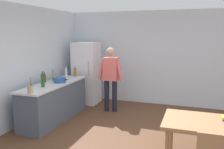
% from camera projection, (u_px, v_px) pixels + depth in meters
% --- Properties ---
extents(ground_plane, '(14.00, 14.00, 0.00)m').
position_uv_depth(ground_plane, '(126.00, 146.00, 4.47)').
color(ground_plane, brown).
extents(wall_back, '(6.40, 0.12, 2.70)m').
position_uv_depth(wall_back, '(154.00, 58.00, 7.04)').
color(wall_back, silver).
rests_on(wall_back, ground_plane).
extents(wall_left, '(0.12, 5.60, 2.70)m').
position_uv_depth(wall_left, '(14.00, 66.00, 5.27)').
color(wall_left, silver).
rests_on(wall_left, ground_plane).
extents(kitchen_counter, '(0.64, 2.20, 0.90)m').
position_uv_depth(kitchen_counter, '(55.00, 101.00, 5.79)').
color(kitchen_counter, '#4C5666').
rests_on(kitchen_counter, ground_plane).
extents(refrigerator, '(0.70, 0.67, 1.80)m').
position_uv_depth(refrigerator, '(87.00, 73.00, 7.17)').
color(refrigerator, white).
rests_on(refrigerator, ground_plane).
extents(person, '(0.70, 0.22, 1.70)m').
position_uv_depth(person, '(111.00, 75.00, 6.34)').
color(person, '#1E1E2D').
rests_on(person, ground_plane).
extents(dining_table, '(1.40, 0.90, 0.75)m').
position_uv_depth(dining_table, '(211.00, 127.00, 3.63)').
color(dining_table, '#9E754C').
rests_on(dining_table, ground_plane).
extents(cooking_pot, '(0.40, 0.28, 0.12)m').
position_uv_depth(cooking_pot, '(60.00, 80.00, 5.77)').
color(cooking_pot, '#285193').
rests_on(cooking_pot, kitchen_counter).
extents(utensil_jar, '(0.11, 0.11, 0.32)m').
position_uv_depth(utensil_jar, '(30.00, 89.00, 4.72)').
color(utensil_jar, tan).
rests_on(utensil_jar, kitchen_counter).
extents(bottle_water_clear, '(0.07, 0.07, 0.30)m').
position_uv_depth(bottle_water_clear, '(66.00, 73.00, 6.39)').
color(bottle_water_clear, silver).
rests_on(bottle_water_clear, kitchen_counter).
extents(bottle_oil_amber, '(0.06, 0.06, 0.28)m').
position_uv_depth(bottle_oil_amber, '(75.00, 72.00, 6.60)').
color(bottle_oil_amber, '#996619').
rests_on(bottle_oil_amber, kitchen_counter).
extents(bottle_beer_brown, '(0.06, 0.06, 0.26)m').
position_uv_depth(bottle_beer_brown, '(45.00, 78.00, 5.77)').
color(bottle_beer_brown, '#5B3314').
rests_on(bottle_beer_brown, kitchen_counter).
extents(bottle_wine_green, '(0.08, 0.08, 0.34)m').
position_uv_depth(bottle_wine_green, '(43.00, 80.00, 5.28)').
color(bottle_wine_green, '#1E5123').
rests_on(bottle_wine_green, kitchen_counter).
extents(bottle_vinegar_tall, '(0.06, 0.06, 0.32)m').
position_uv_depth(bottle_vinegar_tall, '(53.00, 75.00, 5.98)').
color(bottle_vinegar_tall, gray).
rests_on(bottle_vinegar_tall, kitchen_counter).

